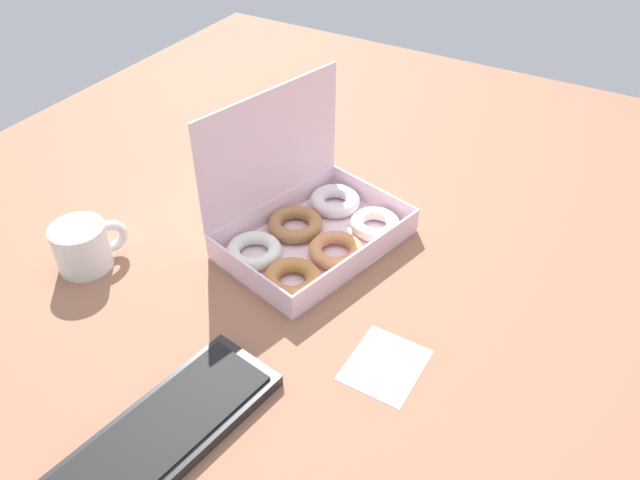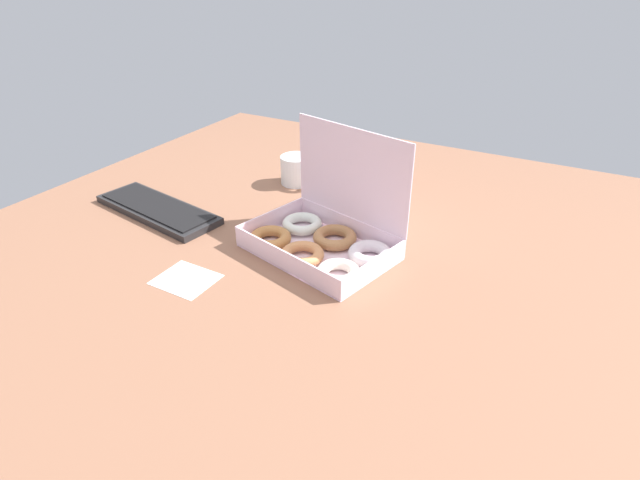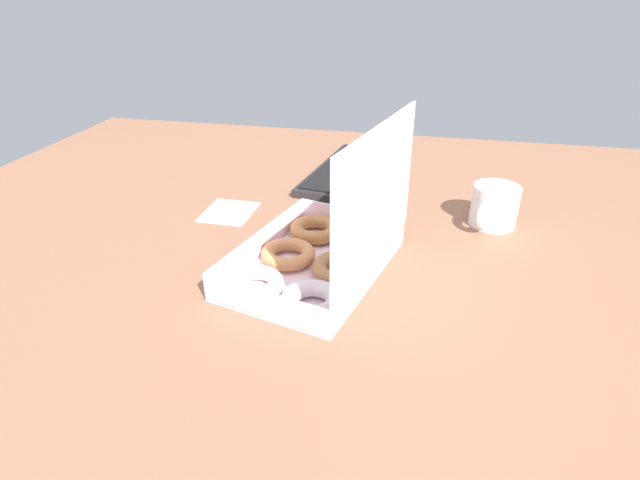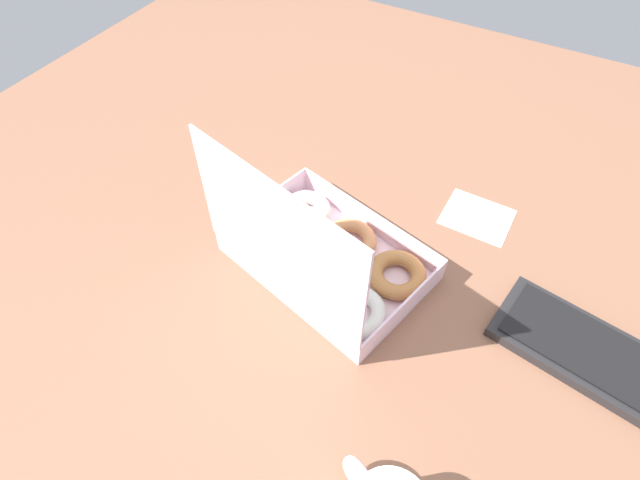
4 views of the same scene
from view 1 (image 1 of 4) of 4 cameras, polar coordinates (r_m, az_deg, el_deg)
name	(u,v)px [view 1 (image 1 of 4)]	position (r cm, az deg, el deg)	size (l,w,h in cm)	color
ground_plane	(344,245)	(116.55, 2.17, -0.42)	(180.00, 180.00, 2.00)	#8D5E45
donut_box	(309,226)	(113.70, -0.97, 1.29)	(37.14, 29.63, 27.14)	white
keyboard	(150,445)	(88.36, -15.27, -17.59)	(39.29, 18.55, 2.20)	#262526
coffee_mug	(84,245)	(115.45, -20.79, -0.47)	(12.47, 9.41, 8.39)	white
paper_napkin	(385,365)	(95.15, 5.97, -11.28)	(12.33, 10.48, 0.15)	white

